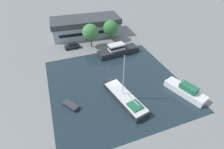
{
  "coord_description": "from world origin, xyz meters",
  "views": [
    {
      "loc": [
        -11.6,
        -28.83,
        26.1
      ],
      "look_at": [
        0.0,
        2.23,
        1.0
      ],
      "focal_mm": 28.0,
      "sensor_mm": 36.0,
      "label": 1
    }
  ],
  "objects_px": {
    "quay_tree_near_building": "(111,28)",
    "parked_car": "(72,46)",
    "warehouse_building": "(86,26)",
    "cabin_boat": "(186,91)",
    "sailboat_moored": "(125,98)",
    "quay_tree_by_water": "(90,32)",
    "small_dinghy": "(71,105)",
    "motor_cruiser": "(118,50)"
  },
  "relations": [
    {
      "from": "small_dinghy",
      "to": "cabin_boat",
      "type": "height_order",
      "value": "cabin_boat"
    },
    {
      "from": "warehouse_building",
      "to": "sailboat_moored",
      "type": "height_order",
      "value": "sailboat_moored"
    },
    {
      "from": "warehouse_building",
      "to": "cabin_boat",
      "type": "xyz_separation_m",
      "value": [
        12.41,
        -37.52,
        -2.02
      ]
    },
    {
      "from": "cabin_boat",
      "to": "small_dinghy",
      "type": "bearing_deg",
      "value": 149.97
    },
    {
      "from": "cabin_boat",
      "to": "parked_car",
      "type": "bearing_deg",
      "value": 105.01
    },
    {
      "from": "small_dinghy",
      "to": "quay_tree_by_water",
      "type": "bearing_deg",
      "value": -148.51
    },
    {
      "from": "parked_car",
      "to": "motor_cruiser",
      "type": "relative_size",
      "value": 0.38
    },
    {
      "from": "sailboat_moored",
      "to": "small_dinghy",
      "type": "relative_size",
      "value": 3.45
    },
    {
      "from": "quay_tree_near_building",
      "to": "sailboat_moored",
      "type": "bearing_deg",
      "value": -104.47
    },
    {
      "from": "quay_tree_by_water",
      "to": "cabin_boat",
      "type": "height_order",
      "value": "quay_tree_by_water"
    },
    {
      "from": "quay_tree_near_building",
      "to": "sailboat_moored",
      "type": "height_order",
      "value": "sailboat_moored"
    },
    {
      "from": "parked_car",
      "to": "small_dinghy",
      "type": "bearing_deg",
      "value": 165.83
    },
    {
      "from": "warehouse_building",
      "to": "quay_tree_by_water",
      "type": "distance_m",
      "value": 9.98
    },
    {
      "from": "warehouse_building",
      "to": "quay_tree_near_building",
      "type": "bearing_deg",
      "value": -43.77
    },
    {
      "from": "small_dinghy",
      "to": "quay_tree_near_building",
      "type": "bearing_deg",
      "value": -158.89
    },
    {
      "from": "motor_cruiser",
      "to": "small_dinghy",
      "type": "bearing_deg",
      "value": 128.86
    },
    {
      "from": "parked_car",
      "to": "sailboat_moored",
      "type": "relative_size",
      "value": 0.36
    },
    {
      "from": "small_dinghy",
      "to": "cabin_boat",
      "type": "distance_m",
      "value": 24.2
    },
    {
      "from": "warehouse_building",
      "to": "sailboat_moored",
      "type": "distance_m",
      "value": 34.86
    },
    {
      "from": "motor_cruiser",
      "to": "small_dinghy",
      "type": "relative_size",
      "value": 3.27
    },
    {
      "from": "parked_car",
      "to": "small_dinghy",
      "type": "height_order",
      "value": "parked_car"
    },
    {
      "from": "quay_tree_near_building",
      "to": "parked_car",
      "type": "relative_size",
      "value": 1.42
    },
    {
      "from": "parked_car",
      "to": "cabin_boat",
      "type": "bearing_deg",
      "value": -149.72
    },
    {
      "from": "cabin_boat",
      "to": "quay_tree_by_water",
      "type": "bearing_deg",
      "value": 97.11
    },
    {
      "from": "sailboat_moored",
      "to": "small_dinghy",
      "type": "height_order",
      "value": "sailboat_moored"
    },
    {
      "from": "small_dinghy",
      "to": "warehouse_building",
      "type": "bearing_deg",
      "value": -143.01
    },
    {
      "from": "quay_tree_near_building",
      "to": "motor_cruiser",
      "type": "distance_m",
      "value": 10.05
    },
    {
      "from": "sailboat_moored",
      "to": "small_dinghy",
      "type": "xyz_separation_m",
      "value": [
        -10.69,
        2.14,
        -0.35
      ]
    },
    {
      "from": "quay_tree_by_water",
      "to": "motor_cruiser",
      "type": "bearing_deg",
      "value": -48.66
    },
    {
      "from": "parked_car",
      "to": "sailboat_moored",
      "type": "height_order",
      "value": "sailboat_moored"
    },
    {
      "from": "quay_tree_by_water",
      "to": "small_dinghy",
      "type": "xyz_separation_m",
      "value": [
        -10.45,
        -22.88,
        -4.48
      ]
    },
    {
      "from": "parked_car",
      "to": "quay_tree_by_water",
      "type": "bearing_deg",
      "value": -103.72
    },
    {
      "from": "warehouse_building",
      "to": "quay_tree_by_water",
      "type": "height_order",
      "value": "quay_tree_by_water"
    },
    {
      "from": "parked_car",
      "to": "cabin_boat",
      "type": "xyz_separation_m",
      "value": [
        19.01,
        -28.84,
        0.12
      ]
    },
    {
      "from": "quay_tree_near_building",
      "to": "quay_tree_by_water",
      "type": "xyz_separation_m",
      "value": [
        -7.38,
        -2.65,
        0.74
      ]
    },
    {
      "from": "cabin_boat",
      "to": "warehouse_building",
      "type": "bearing_deg",
      "value": 89.91
    },
    {
      "from": "quay_tree_by_water",
      "to": "motor_cruiser",
      "type": "xyz_separation_m",
      "value": [
        6.04,
        -6.87,
        -3.69
      ]
    },
    {
      "from": "quay_tree_by_water",
      "to": "small_dinghy",
      "type": "height_order",
      "value": "quay_tree_by_water"
    },
    {
      "from": "quay_tree_near_building",
      "to": "parked_car",
      "type": "distance_m",
      "value": 13.65
    },
    {
      "from": "parked_car",
      "to": "sailboat_moored",
      "type": "distance_m",
      "value": 26.78
    },
    {
      "from": "warehouse_building",
      "to": "motor_cruiser",
      "type": "height_order",
      "value": "warehouse_building"
    },
    {
      "from": "motor_cruiser",
      "to": "quay_tree_near_building",
      "type": "bearing_deg",
      "value": -13.29
    }
  ]
}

